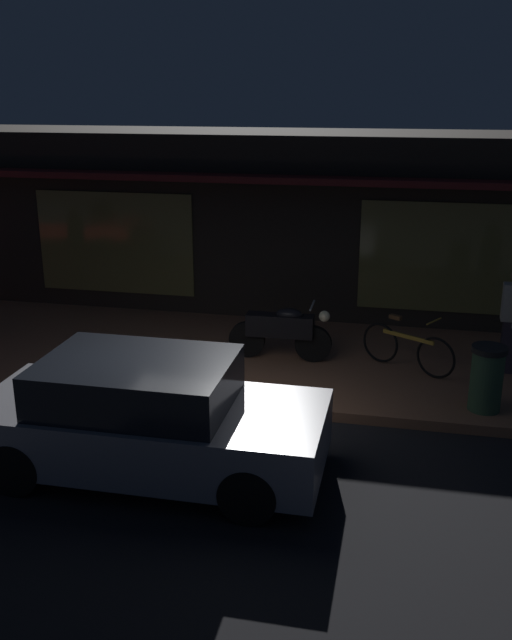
{
  "coord_description": "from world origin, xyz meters",
  "views": [
    {
      "loc": [
        2.41,
        -7.93,
        4.39
      ],
      "look_at": [
        0.2,
        2.4,
        0.95
      ],
      "focal_mm": 39.85,
      "sensor_mm": 36.0,
      "label": 1
    }
  ],
  "objects_px": {
    "motorcycle": "(282,330)",
    "parked_car_far": "(147,418)",
    "bicycle_parked": "(407,348)",
    "trash_bin": "(487,378)"
  },
  "relations": [
    {
      "from": "motorcycle",
      "to": "parked_car_far",
      "type": "bearing_deg",
      "value": -104.9
    },
    {
      "from": "bicycle_parked",
      "to": "parked_car_far",
      "type": "height_order",
      "value": "parked_car_far"
    },
    {
      "from": "trash_bin",
      "to": "motorcycle",
      "type": "bearing_deg",
      "value": 156.66
    },
    {
      "from": "bicycle_parked",
      "to": "trash_bin",
      "type": "bearing_deg",
      "value": -50.05
    },
    {
      "from": "bicycle_parked",
      "to": "parked_car_far",
      "type": "relative_size",
      "value": 0.35
    },
    {
      "from": "motorcycle",
      "to": "parked_car_far",
      "type": "height_order",
      "value": "parked_car_far"
    },
    {
      "from": "trash_bin",
      "to": "bicycle_parked",
      "type": "bearing_deg",
      "value": 129.95
    },
    {
      "from": "motorcycle",
      "to": "bicycle_parked",
      "type": "relative_size",
      "value": 1.17
    },
    {
      "from": "parked_car_far",
      "to": "motorcycle",
      "type": "bearing_deg",
      "value": 75.1
    },
    {
      "from": "bicycle_parked",
      "to": "motorcycle",
      "type": "bearing_deg",
      "value": 178.58
    }
  ]
}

